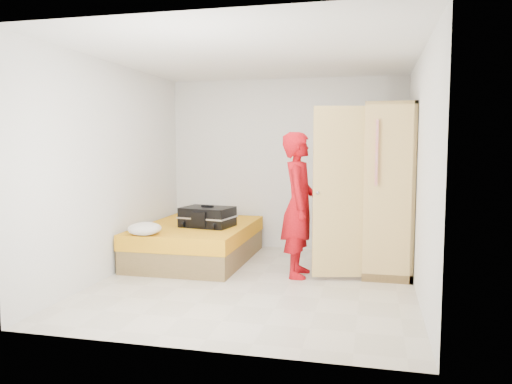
% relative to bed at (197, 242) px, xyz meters
% --- Properties ---
extents(room, '(4.00, 4.02, 2.60)m').
position_rel_bed_xyz_m(room, '(1.05, -0.90, 1.05)').
color(room, beige).
rests_on(room, ground).
extents(bed, '(1.42, 2.02, 0.50)m').
position_rel_bed_xyz_m(bed, '(0.00, 0.00, 0.00)').
color(bed, olive).
rests_on(bed, ground).
extents(wardrobe, '(1.16, 1.32, 2.10)m').
position_rel_bed_xyz_m(wardrobe, '(2.50, -0.05, 0.75)').
color(wardrobe, '#E9B972').
rests_on(wardrobe, ground).
extents(person, '(0.44, 0.66, 1.76)m').
position_rel_bed_xyz_m(person, '(1.50, -0.50, 0.63)').
color(person, red).
rests_on(person, ground).
extents(suitcase, '(0.75, 0.60, 0.29)m').
position_rel_bed_xyz_m(suitcase, '(0.19, -0.12, 0.38)').
color(suitcase, black).
rests_on(suitcase, bed).
extents(round_cushion, '(0.41, 0.41, 0.16)m').
position_rel_bed_xyz_m(round_cushion, '(-0.35, -0.90, 0.33)').
color(round_cushion, silver).
rests_on(round_cushion, bed).
extents(pillow, '(0.56, 0.32, 0.10)m').
position_rel_bed_xyz_m(pillow, '(-0.16, 0.85, 0.30)').
color(pillow, silver).
rests_on(pillow, bed).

